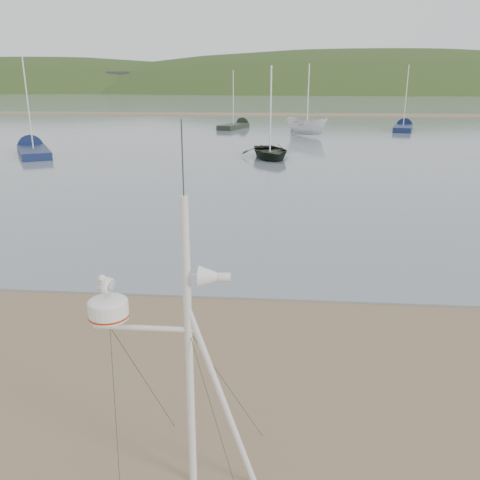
# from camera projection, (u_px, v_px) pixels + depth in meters

# --- Properties ---
(ground) EXTENTS (560.00, 560.00, 0.00)m
(ground) POSITION_uv_depth(u_px,v_px,m) (103.00, 394.00, 8.44)
(ground) COLOR #7A6346
(ground) RESTS_ON ground
(water) EXTENTS (560.00, 256.00, 0.04)m
(water) POSITION_uv_depth(u_px,v_px,m) (275.00, 99.00, 133.79)
(water) COLOR slate
(water) RESTS_ON ground
(sandbar) EXTENTS (560.00, 7.00, 0.07)m
(sandbar) POSITION_uv_depth(u_px,v_px,m) (266.00, 114.00, 74.89)
(sandbar) COLOR #7A6346
(sandbar) RESTS_ON water
(hill_ridge) EXTENTS (620.00, 180.00, 80.00)m
(hill_ridge) POSITION_uv_depth(u_px,v_px,m) (319.00, 135.00, 236.01)
(hill_ridge) COLOR #263A18
(hill_ridge) RESTS_ON ground
(far_cottages) EXTENTS (294.40, 6.30, 8.00)m
(far_cottages) POSITION_uv_depth(u_px,v_px,m) (287.00, 82.00, 193.12)
(far_cottages) COLOR silver
(far_cottages) RESTS_ON ground
(mast_rig) EXTENTS (2.04, 2.18, 4.60)m
(mast_rig) POSITION_uv_depth(u_px,v_px,m) (186.00, 409.00, 6.24)
(mast_rig) COLOR silver
(mast_rig) RESTS_ON ground
(boat_dark) EXTENTS (3.34, 1.72, 4.50)m
(boat_dark) POSITION_uv_depth(u_px,v_px,m) (270.00, 124.00, 32.64)
(boat_dark) COLOR black
(boat_dark) RESTS_ON water
(boat_white) EXTENTS (2.51, 2.51, 4.65)m
(boat_white) POSITION_uv_depth(u_px,v_px,m) (308.00, 110.00, 45.71)
(boat_white) COLOR silver
(boat_white) RESTS_ON water
(sailboat_blue_far) EXTENTS (3.43, 7.19, 6.94)m
(sailboat_blue_far) POSITION_uv_depth(u_px,v_px,m) (404.00, 127.00, 52.95)
(sailboat_blue_far) COLOR #131D43
(sailboat_blue_far) RESTS_ON ground
(sailboat_dark_mid) EXTENTS (3.60, 6.59, 6.41)m
(sailboat_dark_mid) POSITION_uv_depth(u_px,v_px,m) (240.00, 125.00, 54.75)
(sailboat_dark_mid) COLOR black
(sailboat_dark_mid) RESTS_ON ground
(sailboat_blue_near) EXTENTS (5.38, 7.38, 7.43)m
(sailboat_blue_near) POSITION_uv_depth(u_px,v_px,m) (31.00, 148.00, 36.25)
(sailboat_blue_near) COLOR #131D43
(sailboat_blue_near) RESTS_ON ground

